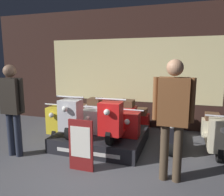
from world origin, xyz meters
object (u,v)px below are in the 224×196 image
object	(u,v)px
scooter_backrow_3	(173,128)
person_right_browsing	(173,110)
scooter_display_left	(84,115)
scooter_backrow_2	(136,125)
scooter_display_right	(120,117)
scooter_backrow_4	(215,132)
scooter_backrow_0	(71,119)
scooter_backrow_1	(101,122)
price_sign_board	(81,145)
person_left_browsing	(12,104)

from	to	relation	value
scooter_backrow_3	person_right_browsing	bearing A→B (deg)	-89.12
scooter_display_left	scooter_backrow_2	size ratio (longest dim) A/B	1.00
scooter_display_right	scooter_backrow_4	xyz separation A→B (m)	(1.91, 0.52, -0.29)
scooter_backrow_2	person_right_browsing	size ratio (longest dim) A/B	0.93
scooter_backrow_0	scooter_backrow_1	world-z (taller)	same
person_right_browsing	scooter_backrow_0	bearing A→B (deg)	148.64
scooter_backrow_1	scooter_backrow_3	size ratio (longest dim) A/B	1.00
scooter_display_left	scooter_backrow_1	world-z (taller)	scooter_display_left
scooter_display_right	price_sign_board	world-z (taller)	scooter_display_right
scooter_display_left	scooter_backrow_3	size ratio (longest dim) A/B	1.00
scooter_display_left	price_sign_board	distance (m)	1.28
scooter_display_left	scooter_backrow_2	world-z (taller)	scooter_display_left
person_left_browsing	person_right_browsing	xyz separation A→B (m)	(2.90, 0.00, 0.08)
scooter_backrow_2	scooter_backrow_3	xyz separation A→B (m)	(0.84, 0.00, 0.00)
scooter_display_left	scooter_display_right	distance (m)	0.81
price_sign_board	scooter_backrow_3	bearing A→B (deg)	50.33
scooter_display_left	scooter_backrow_3	world-z (taller)	scooter_display_left
scooter_backrow_3	person_left_browsing	bearing A→B (deg)	-151.68
scooter_backrow_0	scooter_backrow_3	size ratio (longest dim) A/B	1.00
scooter_display_left	price_sign_board	size ratio (longest dim) A/B	1.96
person_left_browsing	person_right_browsing	bearing A→B (deg)	0.00
scooter_display_right	person_left_browsing	size ratio (longest dim) A/B	0.98
scooter_display_right	person_left_browsing	world-z (taller)	person_left_browsing
scooter_backrow_2	scooter_backrow_3	bearing A→B (deg)	0.00
scooter_backrow_3	person_left_browsing	xyz separation A→B (m)	(-2.87, -1.55, 0.66)
price_sign_board	scooter_backrow_4	bearing A→B (deg)	37.05
scooter_display_left	person_right_browsing	world-z (taller)	person_right_browsing
scooter_display_left	scooter_backrow_4	xyz separation A→B (m)	(2.72, 0.52, -0.29)
scooter_display_right	person_right_browsing	world-z (taller)	person_right_browsing
scooter_display_left	scooter_backrow_2	distance (m)	1.20
person_left_browsing	scooter_backrow_0	bearing A→B (deg)	77.02
scooter_backrow_4	price_sign_board	world-z (taller)	price_sign_board
scooter_display_left	scooter_backrow_3	xyz separation A→B (m)	(1.88, 0.52, -0.29)
scooter_backrow_1	scooter_backrow_2	world-z (taller)	same
scooter_backrow_2	scooter_backrow_4	bearing A→B (deg)	0.00
scooter_backrow_4	person_right_browsing	xyz separation A→B (m)	(-0.82, -1.55, 0.75)
scooter_display_left	person_right_browsing	size ratio (longest dim) A/B	0.93
scooter_display_right	scooter_backrow_3	size ratio (longest dim) A/B	1.00
scooter_display_left	scooter_display_right	size ratio (longest dim) A/B	1.00
scooter_backrow_4	scooter_backrow_1	bearing A→B (deg)	180.00
scooter_backrow_2	scooter_backrow_4	distance (m)	1.68
person_left_browsing	price_sign_board	distance (m)	1.58
scooter_backrow_1	scooter_backrow_2	size ratio (longest dim) A/B	1.00
scooter_backrow_0	price_sign_board	bearing A→B (deg)	-56.69
scooter_display_left	person_left_browsing	xyz separation A→B (m)	(-0.99, -1.03, 0.37)
scooter_backrow_1	person_left_browsing	bearing A→B (deg)	-127.68
scooter_display_right	person_left_browsing	bearing A→B (deg)	-150.40
scooter_backrow_1	price_sign_board	size ratio (longest dim) A/B	1.96
scooter_backrow_1	person_right_browsing	xyz separation A→B (m)	(1.70, -1.55, 0.75)
scooter_backrow_2	scooter_backrow_4	world-z (taller)	same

